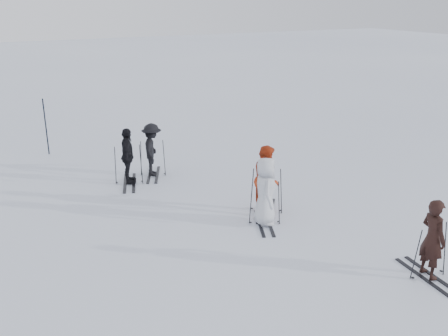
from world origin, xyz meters
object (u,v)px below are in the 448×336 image
(skier_grey, at_px, (265,192))
(skier_uphill_left, at_px, (128,157))
(skier_near_dark, at_px, (432,240))
(skier_uphill_far, at_px, (152,150))
(skier_red, at_px, (267,180))
(piste_marker, at_px, (46,127))

(skier_grey, distance_m, skier_uphill_left, 5.21)
(skier_near_dark, bearing_deg, skier_uphill_far, 26.15)
(skier_uphill_left, relative_size, skier_uphill_far, 1.03)
(skier_grey, bearing_deg, skier_red, -11.51)
(skier_near_dark, xyz_separation_m, skier_uphill_far, (-3.25, 8.95, -0.01))
(skier_grey, bearing_deg, skier_uphill_left, 50.07)
(skier_grey, height_order, skier_uphill_far, skier_grey)
(skier_near_dark, xyz_separation_m, piste_marker, (-6.09, 13.08, 0.19))
(skier_near_dark, relative_size, skier_red, 0.94)
(skier_grey, distance_m, piste_marker, 10.10)
(skier_near_dark, height_order, skier_uphill_left, skier_uphill_left)
(skier_grey, relative_size, skier_uphill_left, 1.01)
(skier_red, bearing_deg, skier_grey, -177.43)
(skier_red, xyz_separation_m, skier_grey, (-0.47, -0.69, -0.04))
(skier_red, xyz_separation_m, skier_uphill_left, (-2.86, 3.94, -0.05))
(piste_marker, bearing_deg, skier_uphill_far, -55.42)
(skier_uphill_left, xyz_separation_m, piste_marker, (-1.88, 4.53, 0.17))
(skier_red, bearing_deg, skier_near_dark, -126.76)
(skier_red, bearing_deg, skier_uphill_far, 60.38)
(skier_uphill_far, height_order, piste_marker, piste_marker)
(skier_uphill_left, distance_m, skier_uphill_far, 1.05)
(skier_near_dark, xyz_separation_m, skier_uphill_left, (-4.22, 8.55, 0.01))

